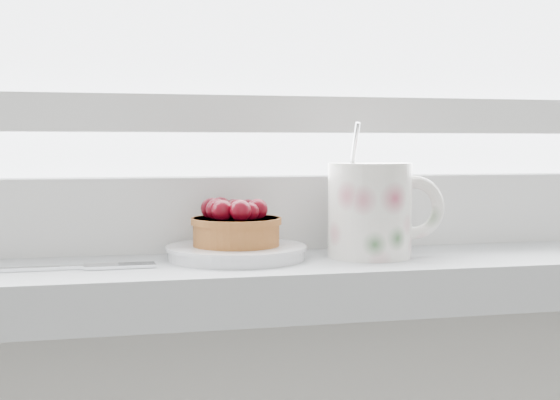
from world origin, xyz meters
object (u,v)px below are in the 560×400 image
object	(u,v)px
fork	(40,268)
raspberry_tart	(236,224)
saucer	(236,252)
floral_mug	(373,208)

from	to	relation	value
fork	raspberry_tart	bearing A→B (deg)	8.57
saucer	raspberry_tart	xyz separation A→B (m)	(-0.00, -0.00, 0.02)
saucer	fork	xyz separation A→B (m)	(-0.16, -0.02, -0.00)
saucer	raspberry_tart	size ratio (longest dim) A/B	1.56
raspberry_tart	fork	size ratio (longest dim) A/B	0.44
saucer	raspberry_tart	world-z (taller)	raspberry_tart
saucer	floral_mug	xyz separation A→B (m)	(0.12, -0.02, 0.04)
raspberry_tart	fork	world-z (taller)	raspberry_tart
saucer	fork	size ratio (longest dim) A/B	0.68
saucer	floral_mug	size ratio (longest dim) A/B	1.02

